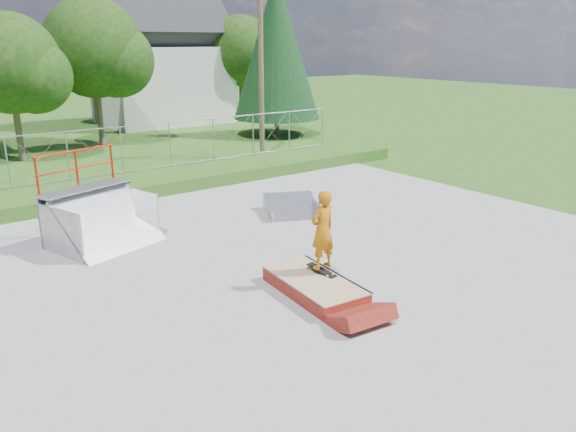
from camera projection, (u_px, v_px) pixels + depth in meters
name	position (u px, v px, depth m)	size (l,w,h in m)	color
ground	(288.00, 270.00, 13.73)	(120.00, 120.00, 0.00)	#2C5518
concrete_pad	(288.00, 269.00, 13.73)	(20.00, 16.00, 0.04)	gray
grass_berm	(135.00, 185.00, 20.89)	(24.00, 3.00, 0.50)	#2C5518
grind_box	(314.00, 287.00, 12.34)	(1.45, 2.62, 0.37)	maroon
quarter_pipe	(102.00, 201.00, 15.03)	(2.53, 2.14, 2.53)	#97989E
flat_bank_ramp	(292.00, 207.00, 18.05)	(1.64, 1.75, 0.50)	#97989E
skateboard	(322.00, 271.00, 12.62)	(0.22, 0.80, 0.02)	black
skater	(322.00, 233.00, 12.35)	(0.65, 0.43, 1.79)	#C26F0C
chain_link_fence	(122.00, 150.00, 21.31)	(20.00, 0.06, 1.80)	gray
gable_house	(161.00, 65.00, 37.57)	(8.40, 6.08, 8.94)	beige
utility_pole	(261.00, 72.00, 26.00)	(0.24, 0.24, 8.00)	brown
tree_left_near	(16.00, 67.00, 25.05)	(4.76, 4.48, 6.65)	brown
tree_center	(100.00, 52.00, 28.98)	(5.44, 5.12, 7.60)	brown
tree_right_far	(245.00, 54.00, 38.73)	(5.10, 4.80, 7.12)	brown
tree_back_mid	(96.00, 69.00, 36.87)	(4.08, 3.84, 5.70)	brown
conifer_tree	(276.00, 47.00, 32.08)	(5.04, 5.04, 9.10)	brown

